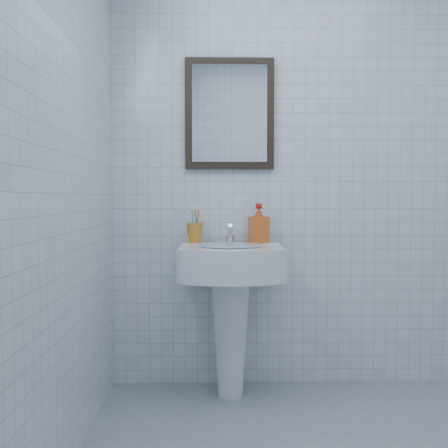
{
  "coord_description": "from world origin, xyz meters",
  "views": [
    {
      "loc": [
        -0.52,
        -1.65,
        1.08
      ],
      "look_at": [
        -0.47,
        0.86,
        0.95
      ],
      "focal_mm": 40.0,
      "sensor_mm": 36.0,
      "label": 1
    }
  ],
  "objects": [
    {
      "name": "wall_left",
      "position": [
        -1.1,
        0.0,
        1.25
      ],
      "size": [
        0.02,
        2.4,
        2.5
      ],
      "primitive_type": "cube",
      "color": "silver",
      "rests_on": "ground"
    },
    {
      "name": "faucet",
      "position": [
        -0.43,
        1.08,
        0.87
      ],
      "size": [
        0.04,
        0.1,
        0.11
      ],
      "color": "silver",
      "rests_on": "washbasin"
    },
    {
      "name": "wall_back",
      "position": [
        0.0,
        1.2,
        1.25
      ],
      "size": [
        2.2,
        0.02,
        2.5
      ],
      "primitive_type": "cube",
      "color": "silver",
      "rests_on": "ground"
    },
    {
      "name": "toothbrush_cup",
      "position": [
        -0.63,
        1.1,
        0.88
      ],
      "size": [
        0.12,
        0.12,
        0.11
      ],
      "primitive_type": null,
      "rotation": [
        0.0,
        0.0,
        0.29
      ],
      "color": "orange",
      "rests_on": "washbasin"
    },
    {
      "name": "wall_mirror",
      "position": [
        -0.43,
        1.18,
        1.55
      ],
      "size": [
        0.5,
        0.04,
        0.62
      ],
      "color": "black",
      "rests_on": "wall_back"
    },
    {
      "name": "soap_dispenser",
      "position": [
        -0.27,
        1.11,
        0.94
      ],
      "size": [
        0.12,
        0.12,
        0.22
      ],
      "primitive_type": "imported",
      "rotation": [
        0.0,
        0.0,
        0.25
      ],
      "color": "#D44A14",
      "rests_on": "washbasin"
    },
    {
      "name": "washbasin",
      "position": [
        -0.43,
        0.99,
        0.56
      ],
      "size": [
        0.54,
        0.4,
        0.83
      ],
      "color": "white",
      "rests_on": "ground"
    }
  ]
}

